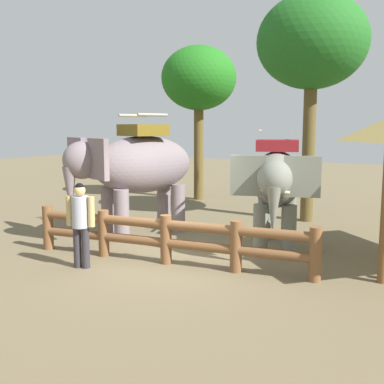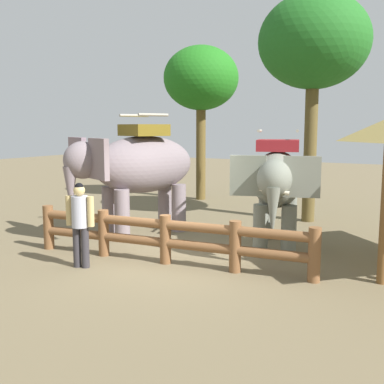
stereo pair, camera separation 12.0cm
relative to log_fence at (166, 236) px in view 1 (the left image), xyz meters
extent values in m
plane|color=brown|center=(0.00, 0.26, -0.60)|extent=(60.00, 60.00, 0.00)
cylinder|color=brown|center=(-3.10, -0.31, -0.08)|extent=(0.24, 0.24, 1.05)
cylinder|color=brown|center=(-1.55, -0.15, -0.08)|extent=(0.24, 0.24, 1.05)
cylinder|color=brown|center=(0.00, 0.00, -0.08)|extent=(0.24, 0.24, 1.05)
cylinder|color=brown|center=(1.55, 0.15, -0.08)|extent=(0.24, 0.24, 1.05)
cylinder|color=brown|center=(3.10, 0.31, -0.08)|extent=(0.24, 0.24, 1.05)
cylinder|color=brown|center=(0.00, 0.00, -0.15)|extent=(6.22, 0.82, 0.20)
cylinder|color=brown|center=(0.00, 0.00, 0.25)|extent=(6.22, 0.82, 0.20)
cylinder|color=gray|center=(-2.09, 1.25, 0.06)|extent=(0.40, 0.40, 1.32)
cylinder|color=gray|center=(-2.74, 1.56, 0.06)|extent=(0.40, 0.40, 1.32)
cylinder|color=gray|center=(-1.33, 2.86, 0.06)|extent=(0.40, 0.40, 1.32)
cylinder|color=gray|center=(-1.99, 3.17, 0.06)|extent=(0.40, 0.40, 1.32)
ellipsoid|color=gray|center=(-2.04, 2.21, 1.29)|extent=(2.45, 3.24, 1.54)
ellipsoid|color=gray|center=(-2.78, 0.62, 1.48)|extent=(1.18, 1.25, 0.94)
cube|color=slate|center=(-2.15, 0.46, 1.54)|extent=(0.85, 0.49, 0.99)
cube|color=gray|center=(-3.31, 1.00, 1.54)|extent=(0.85, 0.49, 0.99)
cone|color=gray|center=(-2.93, 0.31, 0.73)|extent=(0.35, 0.35, 1.21)
cube|color=brown|center=(-2.04, 2.21, 2.21)|extent=(1.43, 1.37, 0.31)
cylinder|color=#A59E8C|center=(-1.58, 2.00, 2.61)|extent=(0.45, 0.84, 0.08)
cylinder|color=#A59E8C|center=(-2.50, 2.42, 2.61)|extent=(0.45, 0.84, 0.08)
cylinder|color=slate|center=(2.12, 1.87, -0.03)|extent=(0.35, 0.35, 1.15)
cylinder|color=slate|center=(1.51, 1.70, -0.03)|extent=(0.35, 0.35, 1.15)
cylinder|color=slate|center=(1.69, 3.37, -0.03)|extent=(0.35, 0.35, 1.15)
cylinder|color=slate|center=(1.08, 3.19, -0.03)|extent=(0.35, 0.35, 1.15)
ellipsoid|color=slate|center=(1.60, 2.53, 1.06)|extent=(1.83, 2.81, 1.35)
ellipsoid|color=slate|center=(2.03, 1.06, 1.22)|extent=(0.95, 1.03, 0.82)
cube|color=gray|center=(2.54, 1.32, 1.27)|extent=(0.77, 0.32, 0.86)
cube|color=slate|center=(1.46, 1.01, 1.27)|extent=(0.77, 0.32, 0.86)
cone|color=slate|center=(2.11, 0.77, 0.56)|extent=(0.31, 0.31, 1.06)
cone|color=beige|center=(2.23, 0.89, 0.99)|extent=(0.36, 0.19, 0.15)
cone|color=beige|center=(1.94, 0.81, 0.99)|extent=(0.36, 0.19, 0.15)
cube|color=maroon|center=(1.60, 2.53, 1.86)|extent=(1.18, 1.10, 0.27)
cylinder|color=#A59E8C|center=(2.03, 2.65, 2.21)|extent=(0.28, 0.77, 0.07)
cylinder|color=#A59E8C|center=(1.18, 2.41, 2.21)|extent=(0.28, 0.77, 0.07)
cylinder|color=#312E33|center=(-1.30, -1.06, -0.18)|extent=(0.16, 0.16, 0.85)
cylinder|color=#312E33|center=(-1.48, -1.11, -0.18)|extent=(0.16, 0.16, 0.85)
cylinder|color=#ABADBC|center=(-1.39, -1.09, 0.57)|extent=(0.41, 0.41, 0.65)
cylinder|color=tan|center=(-1.15, -1.03, 0.59)|extent=(0.14, 0.14, 0.62)
cylinder|color=tan|center=(-1.63, -1.14, 0.59)|extent=(0.14, 0.14, 0.62)
sphere|color=tan|center=(-1.39, -1.09, 1.02)|extent=(0.24, 0.24, 0.24)
sphere|color=black|center=(-1.39, -1.09, 1.08)|extent=(0.18, 0.18, 0.18)
cylinder|color=brown|center=(-3.47, 8.26, 1.39)|extent=(0.38, 0.38, 3.98)
ellipsoid|color=#1F6C19|center=(-3.47, 8.26, 4.18)|extent=(2.93, 2.93, 2.49)
cylinder|color=brown|center=(1.49, 5.97, 1.65)|extent=(0.39, 0.39, 4.50)
ellipsoid|color=#1E611E|center=(1.49, 5.97, 4.80)|extent=(3.28, 3.28, 2.79)
camera|label=1|loc=(5.07, -8.34, 2.31)|focal=43.82mm
camera|label=2|loc=(5.18, -8.29, 2.31)|focal=43.82mm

